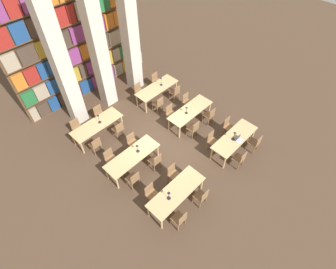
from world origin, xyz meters
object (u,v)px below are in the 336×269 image
(chair_6, at_px, (255,143))
(desk_lamp_4, at_px, (98,117))
(chair_14, at_px, (210,115))
(chair_23, at_px, (156,80))
(desk_lamp_1, at_px, (234,134))
(reading_table_2, at_px, (132,157))
(chair_17, at_px, (77,128))
(chair_22, at_px, (175,92))
(desk_lamp_3, at_px, (187,109))
(chair_9, at_px, (111,158))
(chair_15, at_px, (187,101))
(pillar_center, at_px, (98,48))
(laptop, at_px, (239,140))
(chair_11, at_px, (133,142))
(chair_12, at_px, (194,128))
(chair_13, at_px, (171,113))
(chair_21, at_px, (139,91))
(reading_table_4, at_px, (97,125))
(chair_0, at_px, (180,219))
(pillar_right, at_px, (130,33))
(chair_7, at_px, (228,126))
(desk_lamp_5, at_px, (161,80))
(chair_1, at_px, (151,193))
(chair_19, at_px, (100,114))
(reading_table_3, at_px, (190,111))
(chair_5, at_px, (212,140))
(desk_lamp_0, at_px, (169,194))
(reading_table_0, at_px, (176,192))
(chair_2, at_px, (202,197))
(chair_4, at_px, (240,159))
(chair_10, at_px, (156,161))
(chair_16, at_px, (96,144))
(reading_table_1, at_px, (235,139))
(reading_table_5, at_px, (157,89))
(pillar_left, at_px, (61,65))
(chair_18, at_px, (118,129))
(chair_3, at_px, (173,174))

(chair_6, xyz_separation_m, desk_lamp_4, (-3.95, 5.43, 0.59))
(chair_14, distance_m, chair_23, 3.65)
(desk_lamp_1, distance_m, chair_23, 5.46)
(chair_6, distance_m, reading_table_2, 5.16)
(chair_17, bearing_deg, chair_22, 162.93)
(desk_lamp_3, xyz_separation_m, chair_23, (0.97, 2.95, -0.53))
(chair_9, xyz_separation_m, chair_15, (4.69, 0.05, 0.00))
(pillar_center, height_order, laptop, pillar_center)
(desk_lamp_1, height_order, chair_11, desk_lamp_1)
(chair_12, height_order, chair_13, same)
(reading_table_2, distance_m, chair_23, 5.19)
(chair_9, relative_size, chair_12, 1.00)
(chair_15, height_order, chair_21, same)
(chair_13, relative_size, reading_table_4, 0.39)
(chair_0, height_order, chair_15, same)
(desk_lamp_1, bearing_deg, chair_12, 104.39)
(desk_lamp_1, xyz_separation_m, chair_22, (0.81, 3.99, -0.59))
(pillar_center, distance_m, pillar_right, 1.78)
(chair_7, relative_size, desk_lamp_5, 1.87)
(chair_11, xyz_separation_m, chair_13, (2.38, 0.05, 0.00))
(pillar_center, relative_size, chair_1, 6.73)
(chair_9, bearing_deg, chair_13, -179.17)
(chair_14, bearing_deg, chair_12, 180.00)
(chair_19, bearing_deg, reading_table_3, 133.52)
(chair_13, height_order, reading_table_4, chair_13)
(desk_lamp_1, relative_size, chair_23, 0.53)
(chair_5, relative_size, chair_13, 1.00)
(pillar_right, bearing_deg, desk_lamp_0, -121.88)
(reading_table_0, height_order, reading_table_3, same)
(chair_2, distance_m, chair_4, 2.35)
(chair_10, height_order, desk_lamp_5, desk_lamp_5)
(chair_14, height_order, chair_17, same)
(pillar_center, height_order, chair_15, pillar_center)
(pillar_right, height_order, chair_15, pillar_right)
(chair_4, relative_size, chair_11, 1.00)
(desk_lamp_3, bearing_deg, chair_16, 156.55)
(chair_16, bearing_deg, chair_6, -45.20)
(reading_table_1, relative_size, chair_11, 2.58)
(chair_23, xyz_separation_m, desk_lamp_5, (-0.33, -0.71, 0.60))
(chair_5, xyz_separation_m, desk_lamp_5, (0.90, 3.95, 0.60))
(chair_4, height_order, reading_table_5, chair_4)
(pillar_left, distance_m, chair_23, 4.99)
(chair_10, relative_size, chair_19, 1.00)
(desk_lamp_0, relative_size, chair_18, 0.48)
(pillar_left, bearing_deg, chair_3, -83.75)
(chair_3, xyz_separation_m, chair_13, (2.34, 2.36, 0.00))
(chair_9, relative_size, desk_lamp_5, 1.87)
(pillar_left, distance_m, pillar_center, 1.78)
(reading_table_3, relative_size, chair_16, 2.58)
(chair_5, distance_m, desk_lamp_3, 1.81)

